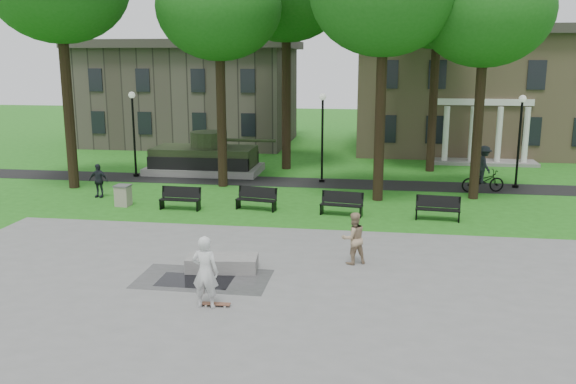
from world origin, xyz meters
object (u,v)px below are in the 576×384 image
Objects in this scene: cyclist at (483,173)px; trash_bin at (123,195)px; friend_watching at (353,238)px; skateboarder at (205,272)px; park_bench_0 at (181,198)px; concrete_block at (222,263)px.

cyclist is 2.42× the size of trash_bin.
cyclist is at bearing -143.86° from friend_watching.
cyclist is at bearing 18.24° from trash_bin.
skateboarder is at bearing -56.86° from trash_bin.
park_bench_0 reaches higher than trash_bin.
skateboarder is 2.07× the size of trash_bin.
cyclist is 1.28× the size of park_bench_0.
concrete_block is at bearing -80.43° from skateboarder.
skateboarder reaches higher than park_bench_0.
skateboarder is 5.57m from friend_watching.
concrete_block is at bearing 129.82° from cyclist.
park_bench_0 is (-3.82, 7.44, 0.28)m from concrete_block.
concrete_block is 1.28× the size of friend_watching.
trash_bin is (-10.63, 6.43, -0.39)m from friend_watching.
friend_watching reaches higher than park_bench_0.
cyclist reaches higher than trash_bin.
cyclist is (9.92, 13.11, 0.70)m from concrete_block.
skateboarder is 1.09× the size of park_bench_0.
concrete_block is 8.37m from park_bench_0.
skateboarder reaches higher than concrete_block.
park_bench_0 is at bearing -64.76° from skateboarder.
skateboarder is 18.68m from cyclist.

